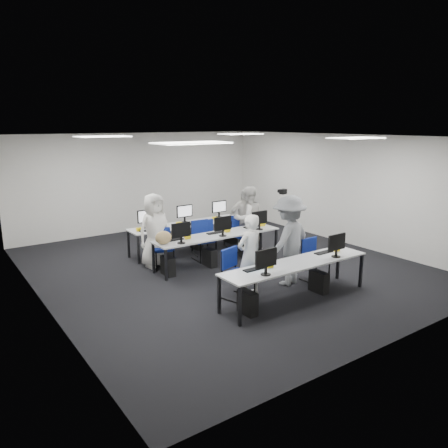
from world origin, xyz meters
TOP-DOWN VIEW (x-y plane):
  - room at (0.00, 0.00)m, footprint 9.00×9.02m
  - ceiling_panels at (0.00, 0.00)m, footprint 5.20×4.60m
  - desk_front at (0.00, -2.40)m, footprint 3.20×0.70m
  - desk_mid at (0.00, 0.20)m, footprint 3.20×0.70m
  - desk_back at (0.00, 1.60)m, footprint 3.20×0.70m
  - equipment_front at (-0.19, -2.42)m, footprint 2.51×0.41m
  - equipment_mid at (-0.19, 0.18)m, footprint 2.91×0.41m
  - equipment_back at (0.19, 1.62)m, footprint 2.91×0.41m
  - chair_0 at (-0.87, -1.73)m, footprint 0.60×0.63m
  - chair_1 at (1.04, -1.90)m, footprint 0.44×0.48m
  - chair_2 at (-1.21, 0.70)m, footprint 0.57×0.59m
  - chair_3 at (-0.10, 0.71)m, footprint 0.51×0.55m
  - chair_4 at (1.09, 0.72)m, footprint 0.44×0.47m
  - chair_5 at (-1.16, 1.02)m, footprint 0.56×0.59m
  - chair_6 at (0.13, 1.12)m, footprint 0.58×0.61m
  - chair_7 at (1.18, 1.14)m, footprint 0.53×0.56m
  - handbag at (-1.45, 0.18)m, footprint 0.40×0.31m
  - student_0 at (-0.58, -1.73)m, footprint 0.63×0.45m
  - student_1 at (1.32, 0.75)m, footprint 0.88×0.72m
  - student_2 at (-1.30, 0.91)m, footprint 0.90×0.65m
  - student_3 at (1.30, 0.90)m, footprint 1.02×0.66m
  - photographer at (0.46, -1.70)m, footprint 1.33×0.94m
  - dslr_camera at (0.42, -1.52)m, footprint 0.18×0.21m

SIDE VIEW (x-z plane):
  - chair_4 at x=1.09m, z-range -0.15..0.67m
  - chair_5 at x=-1.16m, z-range -0.16..0.72m
  - chair_1 at x=1.04m, z-range -0.17..0.74m
  - chair_2 at x=-1.21m, z-range -0.17..0.74m
  - chair_7 at x=1.18m, z-range -0.17..0.75m
  - chair_6 at x=0.13m, z-range -0.17..0.77m
  - chair_3 at x=-0.10m, z-range -0.18..0.78m
  - chair_0 at x=-0.87m, z-range -0.18..0.79m
  - equipment_mid at x=-0.19m, z-range -0.24..0.95m
  - equipment_back at x=0.19m, z-range -0.24..0.95m
  - equipment_front at x=-0.19m, z-range -0.24..0.95m
  - desk_front at x=0.00m, z-range 0.32..1.05m
  - desk_mid at x=0.00m, z-range 0.32..1.05m
  - desk_back at x=0.00m, z-range 0.32..1.05m
  - student_0 at x=-0.58m, z-range 0.00..1.61m
  - student_3 at x=1.30m, z-range 0.00..1.62m
  - student_1 at x=1.32m, z-range 0.00..1.69m
  - student_2 at x=-1.30m, z-range 0.00..1.73m
  - handbag at x=-1.45m, z-range 0.73..1.02m
  - photographer at x=0.46m, z-range 0.00..1.87m
  - room at x=0.00m, z-range 0.00..3.00m
  - dslr_camera at x=0.42m, z-range 1.88..1.98m
  - ceiling_panels at x=0.00m, z-range 2.98..2.99m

